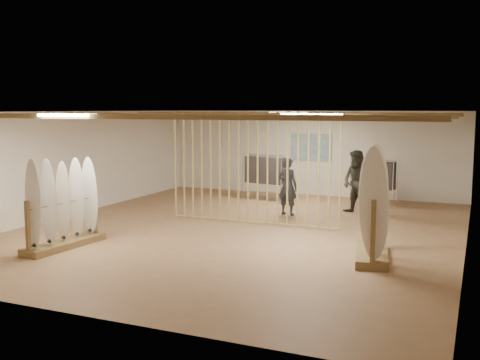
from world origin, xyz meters
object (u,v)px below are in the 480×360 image
at_px(rack_left, 64,217).
at_px(shopper_a, 288,183).
at_px(clothing_rack_a, 265,170).
at_px(clothing_rack_b, 374,175).
at_px(shopper_b, 357,178).
at_px(rack_right, 373,222).

xyz_separation_m(rack_left, shopper_a, (3.12, 5.25, 0.25)).
bearing_deg(rack_left, clothing_rack_a, 81.69).
relative_size(clothing_rack_b, shopper_a, 0.80).
height_order(rack_left, shopper_a, rack_left).
bearing_deg(clothing_rack_a, shopper_a, -45.41).
bearing_deg(shopper_b, clothing_rack_b, 111.81).
relative_size(rack_left, rack_right, 0.93).
bearing_deg(rack_right, clothing_rack_b, 89.62).
relative_size(rack_left, shopper_a, 1.12).
bearing_deg(rack_right, rack_left, -174.74).
distance_m(shopper_a, shopper_b, 1.90).
relative_size(clothing_rack_b, shopper_b, 0.72).
xyz_separation_m(rack_left, clothing_rack_a, (1.68, 7.32, 0.33)).
bearing_deg(clothing_rack_a, rack_right, -42.79).
xyz_separation_m(clothing_rack_b, shopper_b, (-0.19, -1.57, 0.07)).
relative_size(rack_right, clothing_rack_a, 1.45).
distance_m(rack_right, clothing_rack_a, 7.15).
bearing_deg(shopper_a, rack_right, 141.49).
bearing_deg(rack_left, rack_right, 19.98).
bearing_deg(shopper_a, shopper_b, -140.81).
relative_size(rack_left, shopper_b, 1.00).
xyz_separation_m(clothing_rack_a, clothing_rack_b, (3.32, 0.36, -0.04)).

